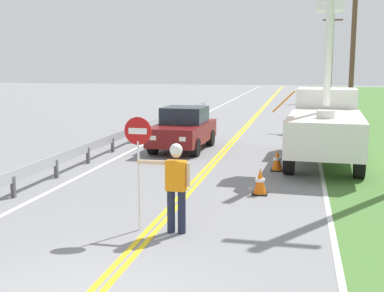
% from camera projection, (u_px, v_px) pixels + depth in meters
% --- Properties ---
extents(centerline_yellow_left, '(0.11, 110.00, 0.01)m').
position_uv_depth(centerline_yellow_left, '(242.00, 129.00, 26.03)').
color(centerline_yellow_left, yellow).
rests_on(centerline_yellow_left, ground).
extents(centerline_yellow_right, '(0.11, 110.00, 0.01)m').
position_uv_depth(centerline_yellow_right, '(245.00, 129.00, 25.99)').
color(centerline_yellow_right, yellow).
rests_on(centerline_yellow_right, ground).
extents(edge_line_right, '(0.12, 110.00, 0.01)m').
position_uv_depth(edge_line_right, '(314.00, 131.00, 25.25)').
color(edge_line_right, silver).
rests_on(edge_line_right, ground).
extents(edge_line_left, '(0.12, 110.00, 0.01)m').
position_uv_depth(edge_line_left, '(177.00, 128.00, 26.77)').
color(edge_line_left, silver).
rests_on(edge_line_left, ground).
extents(flagger_worker, '(1.09, 0.25, 1.83)m').
position_uv_depth(flagger_worker, '(176.00, 182.00, 9.83)').
color(flagger_worker, '#1E2338').
rests_on(flagger_worker, ground).
extents(stop_sign_paddle, '(0.56, 0.04, 2.33)m').
position_uv_depth(stop_sign_paddle, '(138.00, 148.00, 9.88)').
color(stop_sign_paddle, silver).
rests_on(stop_sign_paddle, ground).
extents(utility_bucket_truck, '(2.96, 6.91, 5.92)m').
position_uv_depth(utility_bucket_truck, '(326.00, 121.00, 17.28)').
color(utility_bucket_truck, white).
rests_on(utility_bucket_truck, ground).
extents(oncoming_sedan_nearest, '(2.05, 4.17, 1.70)m').
position_uv_depth(oncoming_sedan_nearest, '(183.00, 129.00, 19.68)').
color(oncoming_sedan_nearest, maroon).
rests_on(oncoming_sedan_nearest, ground).
extents(utility_pole_mid, '(1.80, 0.28, 8.27)m').
position_uv_depth(utility_pole_mid, '(353.00, 48.00, 27.69)').
color(utility_pole_mid, brown).
rests_on(utility_pole_mid, ground).
extents(utility_pole_far, '(1.80, 0.28, 8.04)m').
position_uv_depth(utility_pole_far, '(331.00, 56.00, 45.87)').
color(utility_pole_far, brown).
rests_on(utility_pole_far, ground).
extents(traffic_cone_lead, '(0.40, 0.40, 0.70)m').
position_uv_depth(traffic_cone_lead, '(260.00, 182.00, 12.91)').
color(traffic_cone_lead, orange).
rests_on(traffic_cone_lead, ground).
extents(traffic_cone_mid, '(0.40, 0.40, 0.70)m').
position_uv_depth(traffic_cone_mid, '(277.00, 160.00, 15.82)').
color(traffic_cone_mid, orange).
rests_on(traffic_cone_mid, ground).
extents(traffic_cone_tail, '(0.40, 0.40, 0.70)m').
position_uv_depth(traffic_cone_tail, '(290.00, 146.00, 18.52)').
color(traffic_cone_tail, orange).
rests_on(traffic_cone_tail, ground).
extents(guardrail_left_shoulder, '(0.10, 32.00, 0.71)m').
position_uv_depth(guardrail_left_shoulder, '(140.00, 128.00, 22.48)').
color(guardrail_left_shoulder, '#9EA0A3').
rests_on(guardrail_left_shoulder, ground).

